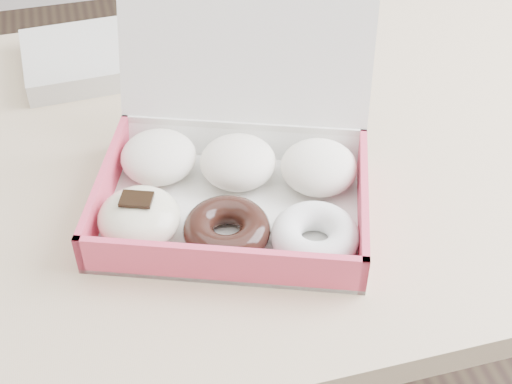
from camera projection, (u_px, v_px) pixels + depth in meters
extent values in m
cube|color=tan|center=(261.00, 151.00, 1.03)|extent=(1.20, 0.80, 0.04)
cylinder|color=tan|center=(451.00, 147.00, 1.64)|extent=(0.05, 0.05, 0.71)
cube|color=white|center=(233.00, 210.00, 0.90)|extent=(0.40, 0.34, 0.01)
cube|color=#D7405B|center=(220.00, 265.00, 0.80)|extent=(0.31, 0.12, 0.06)
cube|color=white|center=(243.00, 138.00, 0.97)|extent=(0.31, 0.12, 0.06)
cube|color=#D7405B|center=(106.00, 187.00, 0.90)|extent=(0.09, 0.23, 0.06)
cube|color=#D7405B|center=(363.00, 204.00, 0.88)|extent=(0.09, 0.23, 0.06)
cube|color=white|center=(244.00, 70.00, 0.93)|extent=(0.34, 0.19, 0.23)
ellipsoid|color=white|center=(159.00, 157.00, 0.93)|extent=(0.13, 0.13, 0.06)
ellipsoid|color=white|center=(238.00, 162.00, 0.93)|extent=(0.13, 0.13, 0.06)
ellipsoid|color=white|center=(319.00, 167.00, 0.92)|extent=(0.13, 0.13, 0.06)
ellipsoid|color=beige|center=(139.00, 218.00, 0.85)|extent=(0.13, 0.13, 0.06)
cube|color=black|center=(136.00, 199.00, 0.83)|extent=(0.04, 0.04, 0.00)
torus|color=black|center=(227.00, 230.00, 0.85)|extent=(0.14, 0.14, 0.04)
torus|color=white|center=(315.00, 236.00, 0.84)|extent=(0.14, 0.14, 0.04)
cube|color=silver|center=(96.00, 56.00, 1.15)|extent=(0.23, 0.19, 0.04)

